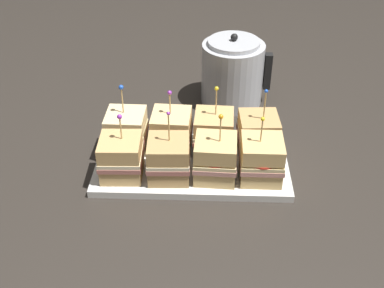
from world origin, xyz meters
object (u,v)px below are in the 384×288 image
(sandwich_front_center_left, at_px, (169,159))
(sandwich_front_far_right, at_px, (261,160))
(sandwich_back_far_left, at_px, (127,131))
(kettle_steel, at_px, (233,72))
(sandwich_back_center_right, at_px, (214,133))
(sandwich_back_far_right, at_px, (258,134))
(sandwich_back_center_left, at_px, (172,131))
(sandwich_front_far_left, at_px, (121,157))
(serving_platter, at_px, (192,165))
(sandwich_front_center_right, at_px, (215,159))

(sandwich_front_center_left, relative_size, sandwich_front_far_right, 1.05)
(sandwich_back_far_left, height_order, kettle_steel, kettle_steel)
(sandwich_back_far_left, distance_m, sandwich_back_center_right, 0.21)
(sandwich_front_center_left, distance_m, sandwich_back_far_right, 0.24)
(sandwich_back_center_left, xyz_separation_m, sandwich_back_far_right, (0.21, -0.00, -0.00))
(sandwich_front_far_left, xyz_separation_m, sandwich_front_center_left, (0.11, -0.00, -0.00))
(sandwich_back_far_left, bearing_deg, sandwich_back_center_right, 0.58)
(sandwich_back_far_right, bearing_deg, kettle_steel, 101.27)
(serving_platter, bearing_deg, sandwich_front_center_right, -43.05)
(sandwich_front_far_left, relative_size, sandwich_front_far_right, 0.97)
(sandwich_front_center_right, bearing_deg, sandwich_back_center_right, 91.97)
(sandwich_front_center_right, distance_m, sandwich_back_far_left, 0.24)
(sandwich_front_center_right, xyz_separation_m, sandwich_back_center_left, (-0.11, 0.11, -0.00))
(serving_platter, xyz_separation_m, sandwich_back_center_left, (-0.05, 0.05, 0.06))
(sandwich_front_center_left, xyz_separation_m, sandwich_back_far_left, (-0.11, 0.10, 0.00))
(serving_platter, xyz_separation_m, sandwich_front_center_right, (0.05, -0.05, 0.06))
(sandwich_front_center_left, relative_size, sandwich_back_center_right, 0.98)
(sandwich_front_far_left, xyz_separation_m, kettle_steel, (0.26, 0.38, 0.03))
(sandwich_front_center_left, height_order, kettle_steel, kettle_steel)
(sandwich_back_far_right, bearing_deg, sandwich_back_center_right, -179.57)
(sandwich_front_far_right, distance_m, sandwich_back_far_left, 0.34)
(serving_platter, bearing_deg, sandwich_front_far_right, -17.74)
(sandwich_front_far_left, relative_size, sandwich_front_center_left, 0.93)
(sandwich_front_far_left, relative_size, sandwich_back_far_right, 0.91)
(sandwich_front_far_right, bearing_deg, sandwich_back_far_right, 89.62)
(sandwich_back_far_right, bearing_deg, sandwich_front_center_right, -134.74)
(serving_platter, xyz_separation_m, sandwich_front_far_right, (0.16, -0.05, 0.06))
(sandwich_front_center_right, xyz_separation_m, sandwich_back_far_right, (0.10, 0.11, -0.00))
(sandwich_front_center_left, xyz_separation_m, sandwich_back_center_left, (-0.00, 0.11, 0.00))
(serving_platter, xyz_separation_m, sandwich_back_far_right, (0.16, 0.05, 0.06))
(serving_platter, height_order, sandwich_front_center_right, sandwich_front_center_right)
(sandwich_back_far_left, bearing_deg, kettle_steel, 45.69)
(sandwich_front_far_right, relative_size, sandwich_back_far_right, 0.94)
(sandwich_front_center_right, xyz_separation_m, sandwich_front_far_right, (0.10, 0.00, -0.00))
(sandwich_back_far_right, bearing_deg, sandwich_front_center_left, -152.96)
(sandwich_front_center_right, height_order, sandwich_back_far_right, sandwich_back_far_right)
(sandwich_back_center_left, relative_size, kettle_steel, 0.77)
(sandwich_back_center_left, height_order, sandwich_back_far_right, sandwich_back_far_right)
(sandwich_front_far_left, xyz_separation_m, sandwich_front_center_right, (0.21, 0.00, 0.00))
(sandwich_front_far_left, bearing_deg, serving_platter, 17.89)
(sandwich_back_center_left, bearing_deg, sandwich_front_far_left, -135.25)
(sandwich_front_center_right, distance_m, sandwich_back_far_right, 0.15)
(sandwich_front_center_left, height_order, sandwich_front_center_right, sandwich_front_center_left)
(sandwich_back_center_right, bearing_deg, sandwich_front_far_left, -153.55)
(sandwich_back_center_right, bearing_deg, serving_platter, -133.80)
(sandwich_back_center_left, bearing_deg, serving_platter, -46.53)
(sandwich_front_far_right, bearing_deg, sandwich_front_center_right, -179.73)
(serving_platter, height_order, sandwich_back_far_left, sandwich_back_far_left)
(kettle_steel, bearing_deg, sandwich_front_far_right, -81.92)
(sandwich_back_center_right, bearing_deg, sandwich_back_far_right, 0.43)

